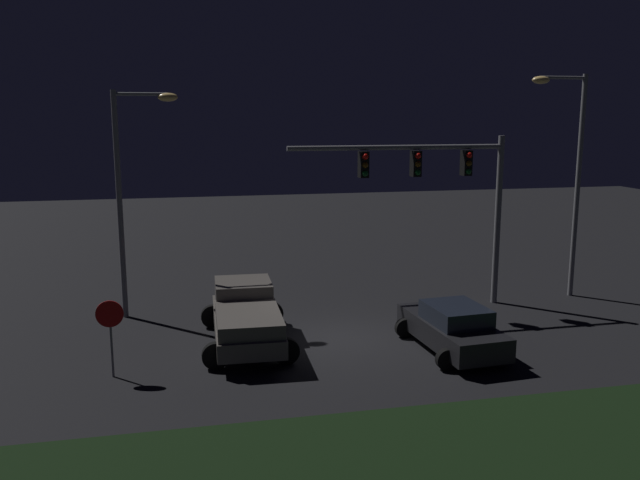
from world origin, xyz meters
name	(u,v)px	position (x,y,z in m)	size (l,w,h in m)	color
ground_plane	(340,338)	(0.00, 0.00, 0.00)	(80.00, 80.00, 0.00)	black
pickup_truck	(246,313)	(-3.08, 0.24, 1.00)	(3.00, 5.47, 1.80)	#514C47
car_sedan	(452,328)	(3.14, -1.86, 0.74)	(2.69, 4.52, 1.51)	black
traffic_signal_gantry	(440,179)	(4.51, 2.83, 4.90)	(8.32, 0.56, 6.50)	slate
street_lamp_left	(131,178)	(-6.65, 3.99, 5.09)	(2.27, 0.44, 8.12)	slate
street_lamp_right	(570,161)	(10.07, 3.14, 5.47)	(2.34, 0.44, 8.82)	slate
stop_sign	(110,324)	(-7.05, -1.84, 1.56)	(0.76, 0.08, 2.23)	slate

